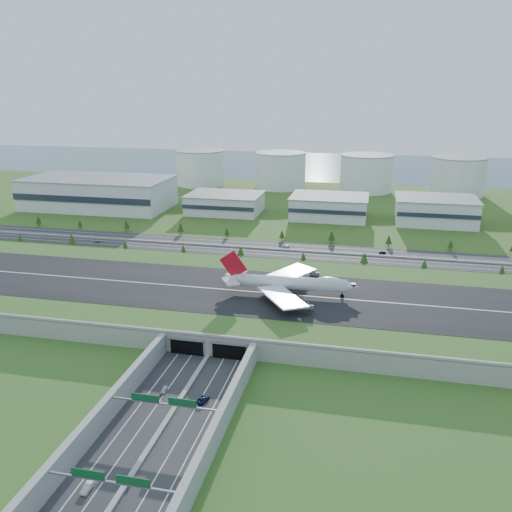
% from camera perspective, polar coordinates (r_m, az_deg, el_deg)
% --- Properties ---
extents(ground, '(1200.00, 1200.00, 0.00)m').
position_cam_1_polar(ground, '(257.48, -1.73, -5.37)').
color(ground, '#354917').
rests_on(ground, ground).
extents(airfield_deck, '(520.00, 100.00, 9.20)m').
position_cam_1_polar(airfield_deck, '(255.82, -1.74, -4.53)').
color(airfield_deck, gray).
rests_on(airfield_deck, ground).
extents(underpass_road, '(38.80, 120.40, 8.00)m').
position_cam_1_polar(underpass_road, '(172.70, -10.16, -16.90)').
color(underpass_road, '#28282B').
rests_on(underpass_road, ground).
extents(sign_gantry_near, '(38.70, 0.70, 9.80)m').
position_cam_1_polar(sign_gantry_near, '(174.11, -9.66, -15.17)').
color(sign_gantry_near, gray).
rests_on(sign_gantry_near, ground).
extents(sign_gantry_far, '(38.70, 0.70, 9.80)m').
position_cam_1_polar(sign_gantry_far, '(148.71, -15.03, -22.08)').
color(sign_gantry_far, gray).
rests_on(sign_gantry_far, ground).
extents(north_expressway, '(560.00, 36.00, 0.12)m').
position_cam_1_polar(north_expressway, '(344.89, 2.11, 0.67)').
color(north_expressway, '#28282B').
rests_on(north_expressway, ground).
extents(tree_row, '(506.86, 48.65, 8.38)m').
position_cam_1_polar(tree_row, '(343.88, 3.25, 1.39)').
color(tree_row, '#3D2819').
rests_on(tree_row, ground).
extents(hangar_west, '(120.00, 60.00, 25.00)m').
position_cam_1_polar(hangar_west, '(481.63, -16.25, 6.38)').
color(hangar_west, silver).
rests_on(hangar_west, ground).
extents(hangar_mid_a, '(58.00, 42.00, 15.00)m').
position_cam_1_polar(hangar_mid_a, '(445.93, -3.28, 5.55)').
color(hangar_mid_a, silver).
rests_on(hangar_mid_a, ground).
extents(hangar_mid_b, '(58.00, 42.00, 17.00)m').
position_cam_1_polar(hangar_mid_b, '(430.98, 7.71, 5.13)').
color(hangar_mid_b, silver).
rests_on(hangar_mid_b, ground).
extents(hangar_mid_c, '(58.00, 42.00, 19.00)m').
position_cam_1_polar(hangar_mid_c, '(431.95, 18.37, 4.55)').
color(hangar_mid_c, silver).
rests_on(hangar_mid_c, ground).
extents(fuel_tank_a, '(50.00, 50.00, 35.00)m').
position_cam_1_polar(fuel_tank_a, '(574.50, -5.89, 9.21)').
color(fuel_tank_a, white).
rests_on(fuel_tank_a, ground).
extents(fuel_tank_b, '(50.00, 50.00, 35.00)m').
position_cam_1_polar(fuel_tank_b, '(554.00, 2.60, 8.98)').
color(fuel_tank_b, white).
rests_on(fuel_tank_b, ground).
extents(fuel_tank_c, '(50.00, 50.00, 35.00)m').
position_cam_1_polar(fuel_tank_c, '(546.11, 11.52, 8.52)').
color(fuel_tank_c, white).
rests_on(fuel_tank_c, ground).
extents(fuel_tank_d, '(50.00, 50.00, 35.00)m').
position_cam_1_polar(fuel_tank_d, '(551.37, 20.45, 7.86)').
color(fuel_tank_d, white).
rests_on(fuel_tank_d, ground).
extents(bay_water, '(1200.00, 260.00, 0.06)m').
position_cam_1_polar(bay_water, '(719.17, 7.75, 9.42)').
color(bay_water, '#325061').
rests_on(bay_water, ground).
extents(boeing_747, '(64.45, 60.82, 19.91)m').
position_cam_1_polar(boeing_747, '(249.12, 3.52, -2.82)').
color(boeing_747, silver).
rests_on(boeing_747, airfield_deck).
extents(car_0, '(2.38, 4.79, 1.57)m').
position_cam_1_polar(car_0, '(193.10, -9.67, -13.72)').
color(car_0, '#AFAFB4').
rests_on(car_0, ground).
extents(car_1, '(1.94, 5.24, 1.71)m').
position_cam_1_polar(car_1, '(158.58, -17.30, -22.20)').
color(car_1, silver).
rests_on(car_1, ground).
extents(car_2, '(4.11, 6.32, 1.62)m').
position_cam_1_polar(car_2, '(186.35, -5.64, -14.78)').
color(car_2, '#0B1C38').
rests_on(car_2, ground).
extents(car_4, '(4.18, 2.96, 1.32)m').
position_cam_1_polar(car_4, '(374.47, -16.34, 1.44)').
color(car_4, '#4F4F53').
rests_on(car_4, ground).
extents(car_5, '(4.47, 1.95, 1.43)m').
position_cam_1_polar(car_5, '(345.02, 13.16, 0.35)').
color(car_5, black).
rests_on(car_5, ground).
extents(car_7, '(5.39, 2.72, 1.50)m').
position_cam_1_polar(car_7, '(349.83, 3.15, 1.04)').
color(car_7, silver).
rests_on(car_7, ground).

